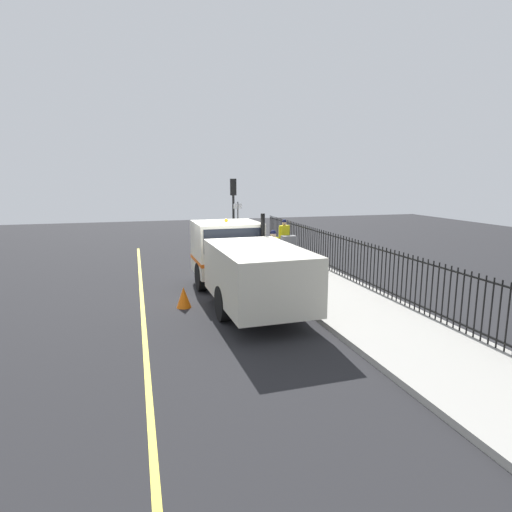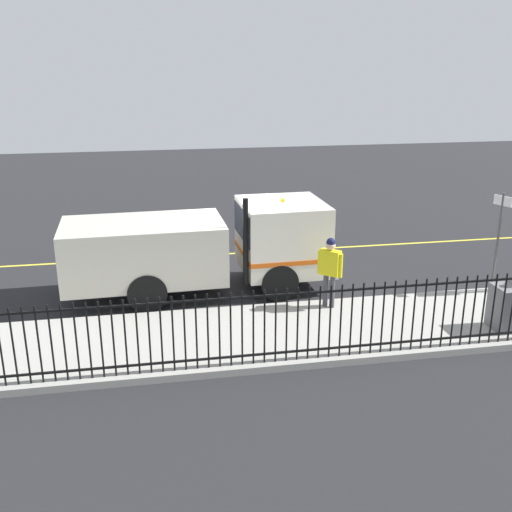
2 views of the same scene
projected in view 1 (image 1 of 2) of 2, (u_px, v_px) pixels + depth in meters
The scene contains 11 objects.
ground_plane at pixel (226, 296), 13.97m from camera, with size 51.61×51.61×0.00m, color #232326.
sidewalk_slab at pixel (320, 286), 14.87m from camera, with size 3.08×23.46×0.15m, color #A3A099.
lane_marking at pixel (142, 302), 13.25m from camera, with size 0.12×21.11×0.01m, color yellow.
work_truck at pixel (240, 259), 13.28m from camera, with size 2.42×6.92×2.67m.
worker_standing at pixel (273, 247), 16.21m from camera, with size 0.49×0.51×1.72m.
pedestrian_distant at pixel (284, 233), 20.56m from camera, with size 0.61×0.33×1.70m.
iron_fence at pixel (356, 261), 15.08m from camera, with size 0.04×19.98×1.54m.
traffic_light_near at pixel (233, 199), 22.00m from camera, with size 0.31×0.23×3.62m.
utility_cabinet at pixel (289, 246), 20.01m from camera, with size 0.67×0.39×0.99m, color slate.
traffic_cone at pixel (184, 297), 12.66m from camera, with size 0.44×0.44×0.63m, color orange.
street_sign at pixel (238, 222), 20.28m from camera, with size 0.47×0.23×2.55m.
Camera 1 is at (-2.75, -13.26, 3.83)m, focal length 29.80 mm.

